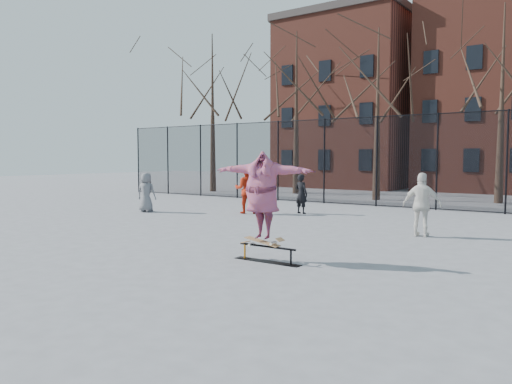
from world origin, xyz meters
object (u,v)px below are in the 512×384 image
Objects in this scene: skateboard at (262,242)px; bystander_grey at (146,192)px; skate_rail at (267,255)px; bystander_black at (301,194)px; bystander_white at (422,205)px; skater at (262,197)px; bystander_red at (247,189)px.

bystander_grey reaches higher than skateboard.
bystander_black reaches higher than skate_rail.
skate_rail is 5.51m from bystander_white.
skateboard is 0.57× the size of bystander_black.
bystander_red is at bearing 118.48° from skater.
bystander_white reaches higher than skateboard.
bystander_grey is 1.03× the size of bystander_black.
skateboard is (-0.12, 0.00, 0.26)m from skate_rail.
skater is at bearing 66.57° from bystander_white.
bystander_black is at bearing 115.99° from skate_rail.
skater is (-0.12, -0.00, 1.23)m from skate_rail.
skater is 1.18× the size of bystander_red.
skateboard is 0.39× the size of skater.
skate_rail is 9.09m from bystander_black.
bystander_white reaches higher than bystander_grey.
bystander_grey is at bearing 151.44° from skate_rail.
skater is 8.96m from bystander_red.
skateboard is 0.96m from skater.
skater reaches higher than bystander_grey.
bystander_grey reaches higher than bystander_black.
skate_rail is at bearing 125.69° from bystander_black.
skater is 1.46× the size of bystander_black.
skateboard is at bearing 100.16° from bystander_red.
bystander_red is 1.08× the size of bystander_white.
skate_rail is 1.00× the size of bystander_grey.
bystander_red reaches higher than bystander_grey.
skateboard is 9.03m from bystander_black.
bystander_white is at bearing 71.98° from skateboard.
skateboard is 0.55× the size of bystander_grey.
bystander_grey is at bearing 39.91° from bystander_black.
skater reaches higher than bystander_black.
bystander_white is at bearing 73.20° from skate_rail.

